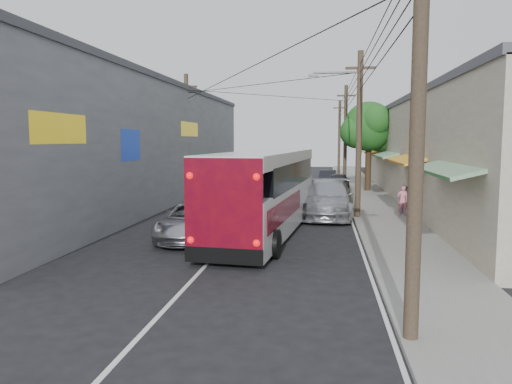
% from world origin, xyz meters
% --- Properties ---
extents(ground, '(120.00, 120.00, 0.00)m').
position_xyz_m(ground, '(0.00, 0.00, 0.00)').
color(ground, black).
rests_on(ground, ground).
extents(sidewalk, '(3.00, 80.00, 0.12)m').
position_xyz_m(sidewalk, '(6.50, 20.00, 0.06)').
color(sidewalk, slate).
rests_on(sidewalk, ground).
extents(building_right, '(7.09, 40.00, 6.25)m').
position_xyz_m(building_right, '(10.99, 22.00, 3.15)').
color(building_right, beige).
rests_on(building_right, ground).
extents(building_left, '(7.20, 36.00, 7.25)m').
position_xyz_m(building_left, '(-8.50, 18.00, 3.65)').
color(building_left, gray).
rests_on(building_left, ground).
extents(utility_poles, '(11.80, 45.28, 8.00)m').
position_xyz_m(utility_poles, '(3.13, 20.33, 4.13)').
color(utility_poles, '#473828').
rests_on(utility_poles, ground).
extents(street_tree, '(4.40, 4.00, 6.60)m').
position_xyz_m(street_tree, '(6.87, 26.02, 4.67)').
color(street_tree, '#3F2B19').
rests_on(street_tree, ground).
extents(coach_bus, '(3.57, 11.83, 3.36)m').
position_xyz_m(coach_bus, '(1.21, 8.63, 1.74)').
color(coach_bus, silver).
rests_on(coach_bus, ground).
extents(jeepney, '(2.63, 5.18, 1.40)m').
position_xyz_m(jeepney, '(-1.40, 7.13, 0.70)').
color(jeepney, '#B4B3BA').
rests_on(jeepney, ground).
extents(parked_suv, '(2.87, 6.28, 1.78)m').
position_xyz_m(parked_suv, '(3.80, 13.61, 0.89)').
color(parked_suv, '#A7A9B0').
rests_on(parked_suv, ground).
extents(parked_car_mid, '(2.11, 4.15, 1.35)m').
position_xyz_m(parked_car_mid, '(4.60, 26.00, 0.68)').
color(parked_car_mid, '#28292D').
rests_on(parked_car_mid, ground).
extents(parked_car_far, '(1.63, 3.94, 1.27)m').
position_xyz_m(parked_car_far, '(3.92, 30.91, 0.63)').
color(parked_car_far, black).
rests_on(parked_car_far, ground).
extents(pedestrian_near, '(0.56, 0.39, 1.49)m').
position_xyz_m(pedestrian_near, '(7.44, 13.80, 0.87)').
color(pedestrian_near, pink).
rests_on(pedestrian_near, sidewalk).
extents(pedestrian_far, '(0.72, 0.58, 1.40)m').
position_xyz_m(pedestrian_far, '(7.60, 14.47, 0.82)').
color(pedestrian_far, '#8BA9CA').
rests_on(pedestrian_far, sidewalk).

